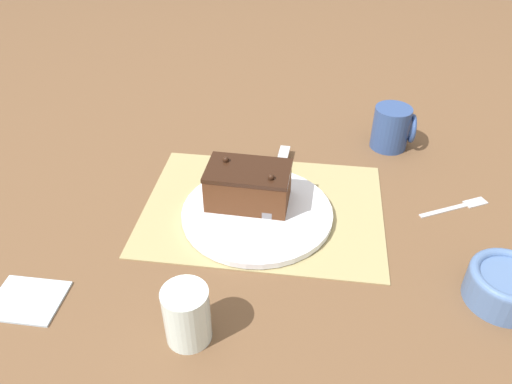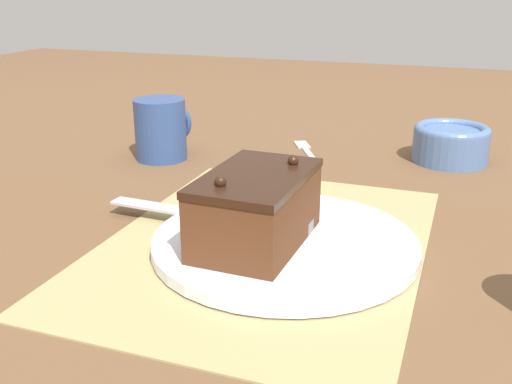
{
  "view_description": "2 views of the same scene",
  "coord_description": "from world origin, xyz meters",
  "px_view_note": "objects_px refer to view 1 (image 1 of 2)",
  "views": [
    {
      "loc": [
        0.09,
        -0.75,
        0.61
      ],
      "look_at": [
        -0.01,
        -0.0,
        0.04
      ],
      "focal_mm": 35.0,
      "sensor_mm": 36.0,
      "label": 1
    },
    {
      "loc": [
        -0.57,
        -0.2,
        0.28
      ],
      "look_at": [
        -0.04,
        -0.0,
        0.07
      ],
      "focal_mm": 42.0,
      "sensor_mm": 36.0,
      "label": 2
    }
  ],
  "objects_px": {
    "chocolate_cake": "(248,186)",
    "small_bowl": "(506,285)",
    "serving_knife": "(274,190)",
    "dessert_fork": "(459,206)",
    "coffee_mug": "(392,128)",
    "cake_plate": "(257,213)",
    "drinking_glass": "(187,315)"
  },
  "relations": [
    {
      "from": "small_bowl",
      "to": "coffee_mug",
      "type": "bearing_deg",
      "value": 107.62
    },
    {
      "from": "drinking_glass",
      "to": "coffee_mug",
      "type": "xyz_separation_m",
      "value": [
        0.33,
        0.58,
        0.0
      ]
    },
    {
      "from": "serving_knife",
      "to": "small_bowl",
      "type": "bearing_deg",
      "value": -25.62
    },
    {
      "from": "chocolate_cake",
      "to": "small_bowl",
      "type": "distance_m",
      "value": 0.46
    },
    {
      "from": "chocolate_cake",
      "to": "dessert_fork",
      "type": "relative_size",
      "value": 1.14
    },
    {
      "from": "cake_plate",
      "to": "drinking_glass",
      "type": "height_order",
      "value": "drinking_glass"
    },
    {
      "from": "small_bowl",
      "to": "dessert_fork",
      "type": "bearing_deg",
      "value": 95.09
    },
    {
      "from": "serving_knife",
      "to": "dessert_fork",
      "type": "relative_size",
      "value": 1.82
    },
    {
      "from": "serving_knife",
      "to": "small_bowl",
      "type": "xyz_separation_m",
      "value": [
        0.38,
        -0.21,
        0.01
      ]
    },
    {
      "from": "serving_knife",
      "to": "drinking_glass",
      "type": "distance_m",
      "value": 0.36
    },
    {
      "from": "coffee_mug",
      "to": "serving_knife",
      "type": "bearing_deg",
      "value": -136.42
    },
    {
      "from": "cake_plate",
      "to": "serving_knife",
      "type": "xyz_separation_m",
      "value": [
        0.02,
        0.06,
        0.01
      ]
    },
    {
      "from": "chocolate_cake",
      "to": "drinking_glass",
      "type": "bearing_deg",
      "value": -97.97
    },
    {
      "from": "small_bowl",
      "to": "dessert_fork",
      "type": "xyz_separation_m",
      "value": [
        -0.02,
        0.23,
        -0.03
      ]
    },
    {
      "from": "cake_plate",
      "to": "coffee_mug",
      "type": "bearing_deg",
      "value": 47.46
    },
    {
      "from": "cake_plate",
      "to": "serving_knife",
      "type": "distance_m",
      "value": 0.07
    },
    {
      "from": "cake_plate",
      "to": "dessert_fork",
      "type": "height_order",
      "value": "cake_plate"
    },
    {
      "from": "cake_plate",
      "to": "serving_knife",
      "type": "relative_size",
      "value": 1.11
    },
    {
      "from": "cake_plate",
      "to": "chocolate_cake",
      "type": "height_order",
      "value": "chocolate_cake"
    },
    {
      "from": "cake_plate",
      "to": "dessert_fork",
      "type": "relative_size",
      "value": 2.03
    },
    {
      "from": "drinking_glass",
      "to": "cake_plate",
      "type": "bearing_deg",
      "value": 77.44
    },
    {
      "from": "dessert_fork",
      "to": "cake_plate",
      "type": "bearing_deg",
      "value": -105.33
    },
    {
      "from": "cake_plate",
      "to": "small_bowl",
      "type": "relative_size",
      "value": 2.42
    },
    {
      "from": "dessert_fork",
      "to": "drinking_glass",
      "type": "bearing_deg",
      "value": -78.28
    },
    {
      "from": "drinking_glass",
      "to": "small_bowl",
      "type": "relative_size",
      "value": 0.79
    },
    {
      "from": "chocolate_cake",
      "to": "small_bowl",
      "type": "xyz_separation_m",
      "value": [
        0.43,
        -0.17,
        -0.02
      ]
    },
    {
      "from": "drinking_glass",
      "to": "small_bowl",
      "type": "bearing_deg",
      "value": 15.9
    },
    {
      "from": "dessert_fork",
      "to": "coffee_mug",
      "type": "bearing_deg",
      "value": -177.67
    },
    {
      "from": "cake_plate",
      "to": "small_bowl",
      "type": "height_order",
      "value": "small_bowl"
    },
    {
      "from": "drinking_glass",
      "to": "small_bowl",
      "type": "height_order",
      "value": "drinking_glass"
    },
    {
      "from": "cake_plate",
      "to": "drinking_glass",
      "type": "relative_size",
      "value": 3.05
    },
    {
      "from": "small_bowl",
      "to": "coffee_mug",
      "type": "distance_m",
      "value": 0.46
    }
  ]
}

